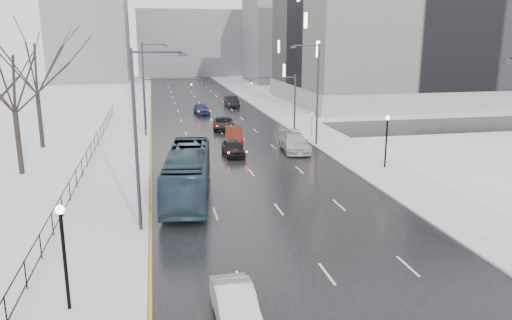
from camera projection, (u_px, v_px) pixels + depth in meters
road at (210, 118)px, 67.44m from camera, size 16.00×150.00×0.04m
cross_road at (222, 134)px, 56.02m from camera, size 130.00×10.00×0.04m
sidewalk_left at (130, 120)px, 65.38m from camera, size 5.00×150.00×0.16m
sidewalk_right at (285, 115)px, 69.48m from camera, size 5.00×150.00×0.16m
park_strip at (54, 122)px, 63.53m from camera, size 14.00×150.00×0.12m
tree_park_d at (22, 175)px, 39.24m from camera, size 8.75×8.75×12.50m
tree_park_e at (43, 148)px, 48.67m from camera, size 9.45×9.45×13.50m
iron_fence at (78, 174)px, 36.15m from camera, size 0.06×70.00×1.30m
streetlight_r_mid at (315, 89)px, 48.67m from camera, size 2.95×0.25×10.00m
streetlight_l_near at (140, 132)px, 26.46m from camera, size 2.95×0.25×10.00m
streetlight_l_far at (146, 82)px, 56.90m from camera, size 2.95×0.25×10.00m
lamppost_l at (63, 242)px, 18.93m from camera, size 0.36×0.36×4.28m
lamppost_r_mid at (387, 134)px, 40.35m from camera, size 0.36×0.36×4.28m
mast_signal_right at (286, 96)px, 56.48m from camera, size 6.10×0.33×6.50m
mast_signal_left at (154, 99)px, 53.62m from camera, size 6.10×0.33×6.50m
no_uturn_sign at (312, 116)px, 53.47m from camera, size 0.60×0.06×2.70m
civic_building at (410, 34)px, 83.02m from camera, size 41.00×31.00×24.80m
bldg_far_right at (297, 36)px, 122.62m from camera, size 24.00×20.00×22.00m
bldg_far_left at (89, 23)px, 121.66m from camera, size 18.00×22.00×28.00m
bldg_far_center at (192, 43)px, 142.19m from camera, size 30.00×18.00×18.00m
sedan_left_near at (235, 306)px, 18.68m from camera, size 1.53×4.24×1.39m
bus at (188, 174)px, 33.41m from camera, size 4.19×11.87×3.24m
sedan_center_near at (233, 148)px, 45.39m from camera, size 1.87×4.29×1.44m
sedan_right_near at (234, 135)px, 51.04m from camera, size 2.32×5.15×1.64m
sedan_right_cross at (223, 123)px, 58.46m from camera, size 2.84×5.30×1.41m
sedan_right_far at (294, 142)px, 47.12m from camera, size 2.86×6.01×1.69m
sedan_center_far at (202, 109)px, 70.04m from camera, size 2.21×4.69×1.55m
sedan_right_distant at (232, 102)px, 77.59m from camera, size 1.91×4.98×1.62m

